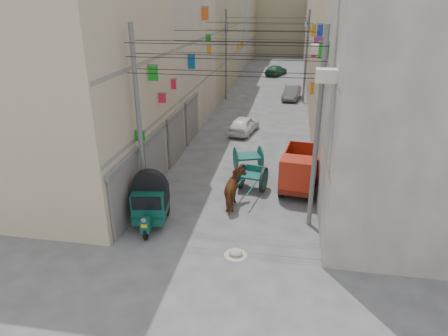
% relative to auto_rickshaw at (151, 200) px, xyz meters
% --- Properties ---
extents(ground, '(140.00, 140.00, 0.00)m').
position_rel_auto_rickshaw_xyz_m(ground, '(2.99, -5.03, -1.07)').
color(ground, '#464649').
rests_on(ground, ground).
extents(building_row_left, '(8.00, 62.00, 14.00)m').
position_rel_auto_rickshaw_xyz_m(building_row_left, '(-5.01, 29.10, 5.38)').
color(building_row_left, tan).
rests_on(building_row_left, ground).
extents(building_row_right, '(8.00, 62.00, 14.00)m').
position_rel_auto_rickshaw_xyz_m(building_row_right, '(10.98, 29.10, 5.38)').
color(building_row_right, '#A8A39D').
rests_on(building_row_right, ground).
extents(end_cap_building, '(22.00, 10.00, 13.00)m').
position_rel_auto_rickshaw_xyz_m(end_cap_building, '(2.99, 60.97, 5.43)').
color(end_cap_building, gray).
rests_on(end_cap_building, ground).
extents(shutters_left, '(0.18, 14.40, 2.88)m').
position_rel_auto_rickshaw_xyz_m(shutters_left, '(-0.93, 5.35, 0.42)').
color(shutters_left, '#494A4E').
rests_on(shutters_left, ground).
extents(signboards, '(8.22, 40.52, 5.67)m').
position_rel_auto_rickshaw_xyz_m(signboards, '(2.98, 16.63, 2.36)').
color(signboards, orange).
rests_on(signboards, ground).
extents(ac_units, '(0.70, 6.55, 3.35)m').
position_rel_auto_rickshaw_xyz_m(ac_units, '(6.64, 2.64, 6.36)').
color(ac_units, beige).
rests_on(ac_units, ground).
extents(utility_poles, '(7.40, 22.20, 8.00)m').
position_rel_auto_rickshaw_xyz_m(utility_poles, '(2.99, 11.97, 2.93)').
color(utility_poles, '#5C5C5E').
rests_on(utility_poles, ground).
extents(overhead_cables, '(7.40, 22.52, 1.12)m').
position_rel_auto_rickshaw_xyz_m(overhead_cables, '(2.99, 9.37, 5.69)').
color(overhead_cables, black).
rests_on(overhead_cables, ground).
extents(auto_rickshaw, '(1.76, 2.67, 1.82)m').
position_rel_auto_rickshaw_xyz_m(auto_rickshaw, '(0.00, 0.00, 0.00)').
color(auto_rickshaw, black).
rests_on(auto_rickshaw, ground).
extents(tonga_cart, '(1.55, 2.93, 1.26)m').
position_rel_auto_rickshaw_xyz_m(tonga_cart, '(3.87, 3.87, -0.42)').
color(tonga_cart, black).
rests_on(tonga_cart, ground).
extents(mini_truck, '(2.08, 3.85, 2.07)m').
position_rel_auto_rickshaw_xyz_m(mini_truck, '(6.14, 4.00, -0.08)').
color(mini_truck, black).
rests_on(mini_truck, ground).
extents(second_cart, '(1.82, 1.72, 1.31)m').
position_rel_auto_rickshaw_xyz_m(second_cart, '(3.37, 6.45, -0.38)').
color(second_cart, '#125148').
rests_on(second_cart, ground).
extents(feed_sack, '(0.53, 0.43, 0.27)m').
position_rel_auto_rickshaw_xyz_m(feed_sack, '(3.86, -1.79, -0.94)').
color(feed_sack, beige).
rests_on(feed_sack, ground).
extents(horse, '(1.06, 2.08, 1.70)m').
position_rel_auto_rickshaw_xyz_m(horse, '(3.29, 1.97, -0.22)').
color(horse, brown).
rests_on(horse, ground).
extents(distant_car_white, '(2.14, 3.80, 1.22)m').
position_rel_auto_rickshaw_xyz_m(distant_car_white, '(2.33, 12.96, -0.46)').
color(distant_car_white, white).
rests_on(distant_car_white, ground).
extents(distant_car_grey, '(1.82, 3.92, 1.24)m').
position_rel_auto_rickshaw_xyz_m(distant_car_grey, '(5.52, 24.01, -0.45)').
color(distant_car_grey, '#515654').
rests_on(distant_car_grey, ground).
extents(distant_car_green, '(2.95, 4.50, 1.21)m').
position_rel_auto_rickshaw_xyz_m(distant_car_green, '(3.39, 37.01, -0.47)').
color(distant_car_green, '#1E5939').
rests_on(distant_car_green, ground).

